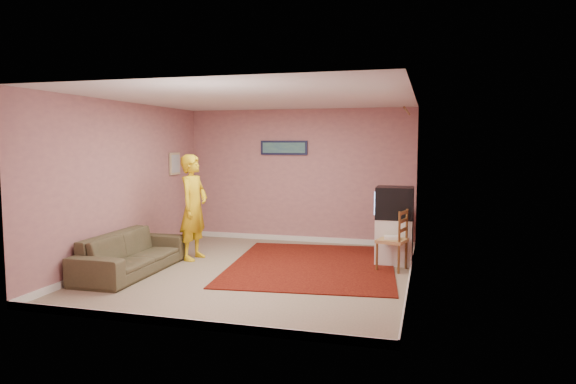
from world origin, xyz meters
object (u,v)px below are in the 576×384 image
(tv_cabinet, at_px, (394,241))
(sofa, at_px, (131,253))
(crt_tv, at_px, (394,203))
(chair_a, at_px, (398,223))
(person, at_px, (194,207))
(chair_b, at_px, (392,233))

(tv_cabinet, distance_m, sofa, 4.11)
(tv_cabinet, relative_size, crt_tv, 1.21)
(crt_tv, height_order, chair_a, crt_tv)
(crt_tv, xyz_separation_m, person, (-3.25, -0.58, -0.11))
(crt_tv, relative_size, chair_b, 1.19)
(crt_tv, height_order, sofa, crt_tv)
(chair_b, height_order, sofa, chair_b)
(crt_tv, bearing_deg, person, -170.54)
(crt_tv, height_order, person, person)
(crt_tv, xyz_separation_m, sofa, (-3.74, -1.67, -0.69))
(tv_cabinet, xyz_separation_m, crt_tv, (-0.01, -0.00, 0.62))
(person, bearing_deg, crt_tv, -75.57)
(sofa, height_order, person, person)
(chair_a, relative_size, person, 0.26)
(sofa, relative_size, person, 1.17)
(person, bearing_deg, tv_cabinet, -75.59)
(chair_b, bearing_deg, sofa, -57.24)
(tv_cabinet, bearing_deg, chair_a, 89.65)
(tv_cabinet, xyz_separation_m, chair_b, (-0.00, -0.44, 0.20))
(sofa, bearing_deg, tv_cabinet, -66.99)
(sofa, bearing_deg, chair_a, -55.55)
(sofa, distance_m, person, 1.33)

